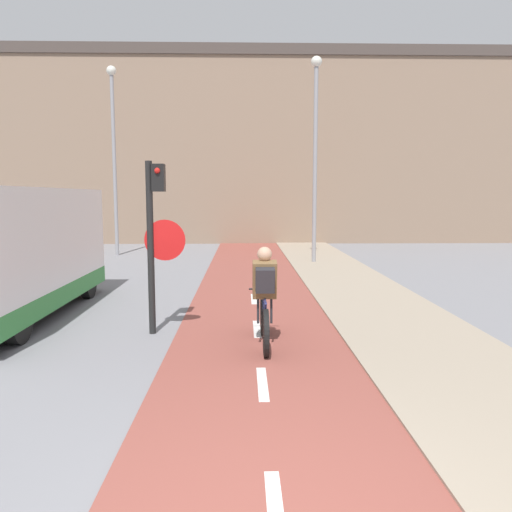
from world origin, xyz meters
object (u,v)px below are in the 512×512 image
street_lamp_far (114,142)px  cyclist_near (265,300)px  van (5,254)px  traffic_light_pole (156,227)px  street_lamp_sidewalk (315,139)px

street_lamp_far → cyclist_near: size_ratio=3.93×
van → cyclist_near: bearing=-22.4°
cyclist_near → van: (-4.76, 1.97, 0.48)m
traffic_light_pole → cyclist_near: (1.75, -0.76, -1.05)m
traffic_light_pole → van: traffic_light_pole is taller
street_lamp_sidewalk → cyclist_near: size_ratio=3.78×
street_lamp_sidewalk → van: 10.59m
traffic_light_pole → street_lamp_sidewalk: street_lamp_sidewalk is taller
street_lamp_far → van: (0.46, -10.03, -3.12)m
street_lamp_far → street_lamp_sidewalk: 7.73m
traffic_light_pole → van: 3.30m
traffic_light_pole → street_lamp_far: street_lamp_far is taller
traffic_light_pole → cyclist_near: bearing=-23.6°
street_lamp_far → cyclist_near: street_lamp_far is taller
cyclist_near → van: van is taller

